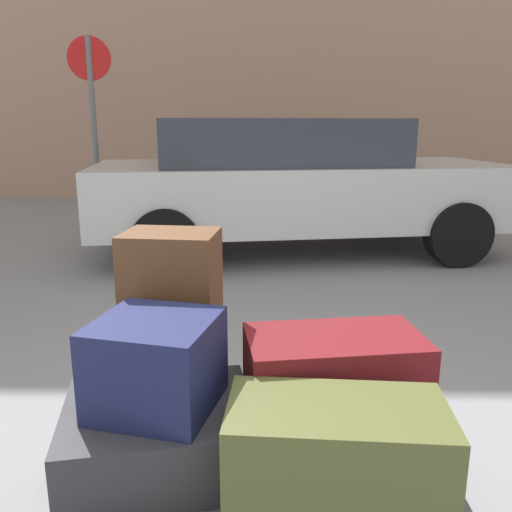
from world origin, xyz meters
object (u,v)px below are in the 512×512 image
(parked_car, at_px, (293,182))
(no_parking_sign, at_px, (93,116))
(duffel_bag_olive_rear_right, at_px, (336,456))
(duffel_bag_maroon_stacked_top, at_px, (333,384))
(bollard_kerb_near, at_px, (447,197))
(suitcase_brown_center, at_px, (173,322))
(duffel_bag_navy_topmost_pile, at_px, (156,363))
(luggage_cart, at_px, (251,468))
(suitcase_charcoal_front_right, at_px, (160,435))

(parked_car, distance_m, no_parking_sign, 2.56)
(duffel_bag_olive_rear_right, distance_m, duffel_bag_maroon_stacked_top, 0.37)
(bollard_kerb_near, bearing_deg, duffel_bag_maroon_stacked_top, -111.70)
(suitcase_brown_center, bearing_deg, no_parking_sign, 115.73)
(duffel_bag_navy_topmost_pile, bearing_deg, luggage_cart, 29.31)
(duffel_bag_maroon_stacked_top, xyz_separation_m, duffel_bag_navy_topmost_pile, (-0.55, -0.20, 0.17))
(luggage_cart, xyz_separation_m, no_parking_sign, (-1.99, 4.97, 1.19))
(luggage_cart, relative_size, duffel_bag_navy_topmost_pile, 3.62)
(parked_car, bearing_deg, duffel_bag_navy_topmost_pile, -98.40)
(luggage_cart, relative_size, bollard_kerb_near, 1.80)
(suitcase_brown_center, bearing_deg, luggage_cart, -38.55)
(suitcase_brown_center, xyz_separation_m, no_parking_sign, (-1.70, 4.70, 0.79))
(luggage_cart, distance_m, suitcase_brown_center, 0.57)
(parked_car, height_order, no_parking_sign, no_parking_sign)
(bollard_kerb_near, bearing_deg, luggage_cart, -113.50)
(duffel_bag_navy_topmost_pile, height_order, bollard_kerb_near, duffel_bag_navy_topmost_pile)
(duffel_bag_olive_rear_right, xyz_separation_m, no_parking_sign, (-2.23, 5.22, 0.97))
(duffel_bag_maroon_stacked_top, relative_size, parked_car, 0.13)
(parked_car, bearing_deg, duffel_bag_maroon_stacked_top, -91.17)
(no_parking_sign, bearing_deg, suitcase_brown_center, -70.05)
(bollard_kerb_near, bearing_deg, suitcase_charcoal_front_right, -115.31)
(duffel_bag_navy_topmost_pile, distance_m, bollard_kerb_near, 7.00)
(parked_car, xyz_separation_m, bollard_kerb_near, (2.35, 2.01, -0.42))
(suitcase_brown_center, distance_m, duffel_bag_navy_topmost_pile, 0.36)
(suitcase_charcoal_front_right, bearing_deg, parked_car, 70.37)
(suitcase_charcoal_front_right, xyz_separation_m, duffel_bag_maroon_stacked_top, (0.55, 0.20, 0.07))
(suitcase_charcoal_front_right, height_order, suitcase_brown_center, suitcase_brown_center)
(suitcase_brown_center, relative_size, parked_car, 0.15)
(luggage_cart, xyz_separation_m, suitcase_charcoal_front_right, (-0.28, -0.08, 0.17))
(duffel_bag_olive_rear_right, bearing_deg, duffel_bag_navy_topmost_pile, 165.65)
(parked_car, height_order, bollard_kerb_near, parked_car)
(no_parking_sign, bearing_deg, duffel_bag_olive_rear_right, -66.90)
(luggage_cart, xyz_separation_m, bollard_kerb_near, (2.71, 6.24, 0.07))
(no_parking_sign, bearing_deg, luggage_cart, -68.20)
(suitcase_charcoal_front_right, relative_size, duffel_bag_navy_topmost_pile, 1.68)
(duffel_bag_olive_rear_right, distance_m, suitcase_brown_center, 0.76)
(duffel_bag_maroon_stacked_top, distance_m, suitcase_brown_center, 0.61)
(suitcase_brown_center, bearing_deg, bollard_kerb_near, 69.08)
(duffel_bag_navy_topmost_pile, distance_m, no_parking_sign, 5.39)
(luggage_cart, xyz_separation_m, duffel_bag_navy_topmost_pile, (-0.28, -0.08, 0.41))
(suitcase_brown_center, relative_size, bollard_kerb_near, 0.97)
(duffel_bag_olive_rear_right, xyz_separation_m, parked_car, (0.12, 4.48, 0.27))
(duffel_bag_navy_topmost_pile, relative_size, bollard_kerb_near, 0.50)
(suitcase_charcoal_front_right, distance_m, duffel_bag_navy_topmost_pile, 0.24)
(duffel_bag_maroon_stacked_top, height_order, no_parking_sign, no_parking_sign)
(suitcase_brown_center, relative_size, duffel_bag_navy_topmost_pile, 1.97)
(luggage_cart, distance_m, parked_car, 4.27)
(parked_car, relative_size, bollard_kerb_near, 6.64)
(suitcase_charcoal_front_right, bearing_deg, duffel_bag_maroon_stacked_top, 8.60)
(duffel_bag_olive_rear_right, bearing_deg, no_parking_sign, 116.92)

